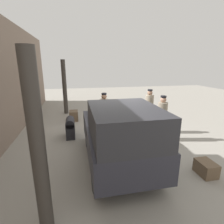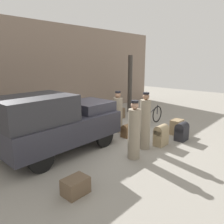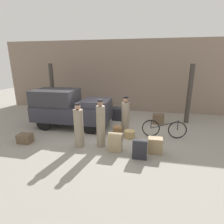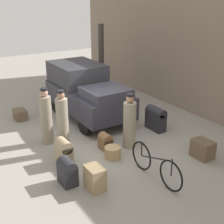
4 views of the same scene
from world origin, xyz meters
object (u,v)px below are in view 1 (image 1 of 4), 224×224
Objects in this scene: trunk_large_brown at (70,127)px; porter_with_bicycle at (104,113)px; trunk_wicker_pale at (74,116)px; truck at (118,132)px; suitcase_black_upright at (206,168)px; suitcase_tan_flat at (148,119)px; conductor_in_dark_uniform at (149,113)px; suitcase_small_leather at (120,125)px; trunk_umber_medium at (135,113)px; bicycle at (107,111)px; wicker_basket at (119,123)px; porter_carrying_trunk at (162,120)px; trunk_barrel_dark at (147,114)px.

porter_with_bicycle is at bearing -69.36° from trunk_large_brown.
truck is at bearing -164.01° from trunk_wicker_pale.
suitcase_black_upright is (-5.42, -3.41, -0.07)m from trunk_wicker_pale.
trunk_large_brown is (-0.43, 3.47, 0.05)m from suitcase_tan_flat.
trunk_wicker_pale is at bearing -3.12° from trunk_large_brown.
conductor_in_dark_uniform is 1.34m from suitcase_small_leather.
trunk_large_brown is at bearing 110.64° from porter_with_bicycle.
porter_with_bicycle reaches higher than trunk_large_brown.
suitcase_tan_flat reaches higher than trunk_wicker_pale.
truck reaches higher than trunk_umber_medium.
bicycle is at bearing -14.65° from porter_with_bicycle.
trunk_large_brown is (-0.83, 2.21, 0.26)m from wicker_basket.
porter_with_bicycle is 0.87m from suitcase_small_leather.
suitcase_tan_flat is (-1.85, -1.57, -0.02)m from bicycle.
suitcase_black_upright is (-1.00, -2.14, -0.81)m from truck.
truck is at bearing 138.82° from conductor_in_dark_uniform.
suitcase_tan_flat is at bearing -3.58° from porter_carrying_trunk.
truck is 2.50m from suitcase_black_upright.
bicycle is 3.26× the size of trunk_umber_medium.
bicycle reaches higher than trunk_barrel_dark.
trunk_umber_medium reaches higher than trunk_wicker_pale.
wicker_basket is 1.34m from suitcase_tan_flat.
bicycle is 1.13× the size of porter_with_bicycle.
wicker_basket is 0.27× the size of porter_with_bicycle.
porter_carrying_trunk reaches higher than trunk_large_brown.
conductor_in_dark_uniform is at bearing -126.88° from trunk_wicker_pale.
suitcase_tan_flat is (0.60, -0.26, -0.48)m from conductor_in_dark_uniform.
porter_with_bicycle is 2.83× the size of trunk_wicker_pale.
conductor_in_dark_uniform is 1.12× the size of porter_with_bicycle.
porter_with_bicycle reaches higher than wicker_basket.
trunk_large_brown is (0.18, 3.21, -0.44)m from conductor_in_dark_uniform.
trunk_wicker_pale is at bearing 94.08° from bicycle.
porter_carrying_trunk is at bearing -155.65° from bicycle.
trunk_umber_medium is (2.03, -0.13, -0.57)m from conductor_in_dark_uniform.
truck reaches higher than trunk_barrel_dark.
porter_carrying_trunk is 1.05× the size of porter_with_bicycle.
wicker_basket is 0.24× the size of conductor_in_dark_uniform.
porter_carrying_trunk is 4.56m from trunk_wicker_pale.
trunk_umber_medium is at bearing -38.28° from suitcase_small_leather.
bicycle is at bearing 12.03° from wicker_basket.
trunk_umber_medium is at bearing -47.84° from wicker_basket.
bicycle is 1.99m from suitcase_small_leather.
porter_carrying_trunk is at bearing -133.87° from trunk_wicker_pale.
truck reaches higher than trunk_wicker_pale.
trunk_barrel_dark is 1.34× the size of suitcase_small_leather.
trunk_barrel_dark is 0.83× the size of trunk_large_brown.
conductor_in_dark_uniform is at bearing -113.23° from suitcase_small_leather.
wicker_basket is 0.26× the size of porter_carrying_trunk.
bicycle is 2.42m from suitcase_tan_flat.
porter_with_bicycle is at bearing 69.19° from suitcase_small_leather.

